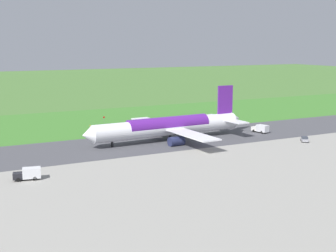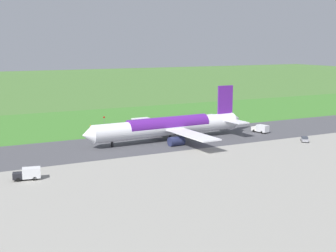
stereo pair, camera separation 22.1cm
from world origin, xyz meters
name	(u,v)px [view 2 (the right image)]	position (x,y,z in m)	size (l,w,h in m)	color
ground_plane	(207,137)	(0.00, 0.00, 0.00)	(800.00, 800.00, 0.00)	#477233
runway_asphalt	(207,136)	(0.00, 0.00, 0.03)	(600.00, 28.10, 0.06)	#47474C
apron_concrete	(314,172)	(0.00, 46.48, 0.03)	(440.00, 110.00, 0.05)	gray
grass_verge_foreground	(158,120)	(0.00, -35.51, 0.02)	(600.00, 80.00, 0.04)	#3C782B
airliner_main	(169,126)	(13.57, -0.02, 4.35)	(54.10, 44.21, 15.88)	white
service_truck_baggage	(261,129)	(-19.08, 2.65, 1.40)	(3.45, 6.15, 2.65)	silver
service_car_followme	(305,139)	(-21.59, 20.28, 0.84)	(3.91, 4.46, 1.62)	gray
service_truck_fuel	(28,174)	(59.69, 23.15, 1.40)	(6.13, 3.37, 2.65)	black
no_stopping_sign	(104,120)	(21.57, -35.92, 1.76)	(0.60, 0.10, 2.99)	slate
traffic_cone_orange	(90,125)	(27.05, -35.19, 0.28)	(0.40, 0.40, 0.55)	orange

